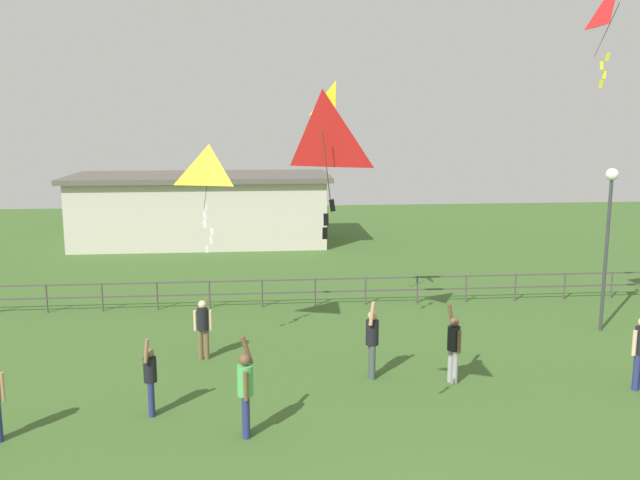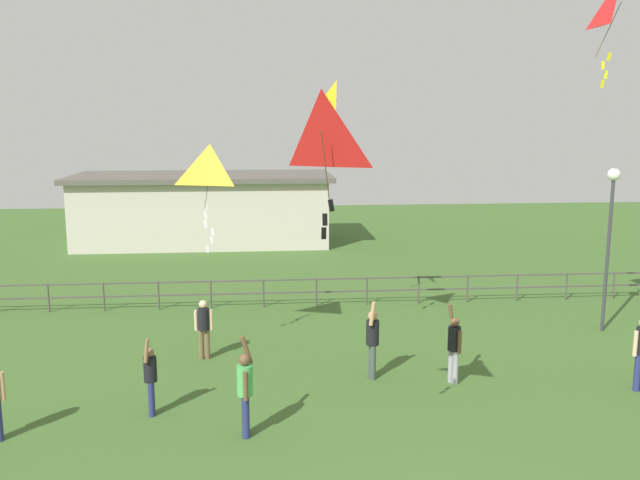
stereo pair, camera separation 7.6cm
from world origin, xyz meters
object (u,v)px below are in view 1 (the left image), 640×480
object	(u,v)px
person_0	(245,388)
person_5	(454,344)
person_1	(372,339)
person_4	(203,326)
lamppost	(609,215)
kite_0	(322,112)
kite_1	(323,134)
kite_4	(209,170)
kite_2	(619,5)
kite_3	(335,104)
person_3	(150,376)

from	to	relation	value
person_0	person_5	bearing A→B (deg)	25.43
person_1	person_5	size ratio (longest dim) A/B	1.04
person_1	person_4	bearing A→B (deg)	157.71
lamppost	kite_0	xyz separation A→B (m)	(-8.17, 1.37, 2.93)
kite_0	kite_1	world-z (taller)	kite_0
person_0	kite_4	size ratio (longest dim) A/B	0.73
kite_2	kite_3	xyz separation A→B (m)	(-6.94, 0.43, -2.37)
person_0	person_4	size ratio (longest dim) A/B	1.27
lamppost	person_1	xyz separation A→B (m)	(-7.40, -3.07, -2.47)
person_1	kite_3	size ratio (longest dim) A/B	0.96
person_4	kite_4	bearing A→B (deg)	64.61
kite_4	kite_0	bearing A→B (deg)	35.26
person_5	kite_1	xyz separation A→B (m)	(-3.54, -4.45, 5.03)
lamppost	person_4	xyz separation A→B (m)	(-11.55, -1.36, -2.55)
person_5	person_0	bearing A→B (deg)	-154.57
person_3	kite_3	world-z (taller)	kite_3
person_1	kite_1	size ratio (longest dim) A/B	0.85
person_3	person_4	xyz separation A→B (m)	(0.84, 3.33, 0.03)
person_3	kite_0	xyz separation A→B (m)	(4.22, 6.06, 5.51)
kite_0	kite_3	distance (m)	2.82
lamppost	kite_1	world-z (taller)	kite_1
person_1	kite_4	distance (m)	5.96
person_5	kite_3	distance (m)	6.53
person_4	kite_2	world-z (taller)	kite_2
kite_1	kite_4	bearing A→B (deg)	107.33
person_5	kite_3	xyz separation A→B (m)	(-2.60, 2.09, 5.61)
lamppost	kite_2	xyz separation A→B (m)	(-1.18, -1.88, 5.48)
person_0	person_5	xyz separation A→B (m)	(4.85, 2.31, -0.05)
lamppost	person_1	bearing A→B (deg)	-157.49
kite_3	person_1	bearing A→B (deg)	-65.84
kite_2	kite_4	size ratio (longest dim) A/B	0.99
kite_1	kite_4	xyz separation A→B (m)	(-2.23, 7.14, -1.08)
kite_0	kite_3	world-z (taller)	kite_3
person_0	kite_3	bearing A→B (deg)	62.85
person_4	kite_0	world-z (taller)	kite_0
person_1	person_3	distance (m)	5.25
person_5	kite_3	bearing A→B (deg)	141.16
kite_3	kite_4	xyz separation A→B (m)	(-3.18, 0.60, -1.66)
person_0	lamppost	bearing A→B (deg)	29.38
kite_2	kite_3	distance (m)	7.35
person_0	kite_0	distance (m)	9.26
person_4	person_5	xyz separation A→B (m)	(6.02, -2.17, 0.04)
lamppost	person_0	bearing A→B (deg)	-150.62
person_4	kite_4	world-z (taller)	kite_4
person_0	person_3	distance (m)	2.32
lamppost	kite_0	size ratio (longest dim) A/B	2.57
person_3	kite_3	xyz separation A→B (m)	(4.27, 3.25, 5.69)
person_3	kite_1	size ratio (longest dim) A/B	0.75
kite_0	kite_2	xyz separation A→B (m)	(6.99, -3.25, 2.55)
person_1	person_5	xyz separation A→B (m)	(1.87, -0.47, -0.04)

